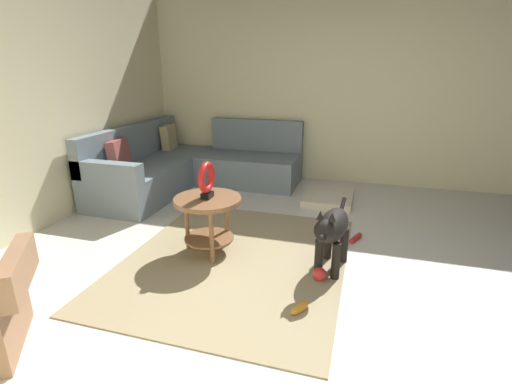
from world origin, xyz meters
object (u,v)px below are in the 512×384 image
torus_sculpture (207,179)px  dog_toy_bone (300,308)px  sectional_couch (190,167)px  dog_toy_rope (356,238)px  dog (332,230)px  dog_bed_mat (329,197)px  side_table (208,211)px  dog_toy_ball (319,274)px

torus_sculpture → dog_toy_bone: torus_sculpture is taller
sectional_couch → dog_toy_rope: sectional_couch is taller
torus_sculpture → dog: torus_sculpture is taller
dog_bed_mat → dog: 1.83m
dog_bed_mat → sectional_couch: bearing=89.8°
sectional_couch → dog_bed_mat: bearing=-90.2°
dog_bed_mat → dog: size_ratio=0.94×
side_table → dog_toy_bone: (-0.64, -0.96, -0.39)m
dog → dog_toy_rope: dog is taller
torus_sculpture → dog_toy_rope: 1.60m
dog_toy_ball → dog_toy_bone: 0.46m
dog_bed_mat → dog_toy_rope: (-1.12, -0.39, -0.02)m
side_table → dog_toy_rope: side_table is taller
side_table → dog_bed_mat: side_table is taller
dog_toy_ball → dog_toy_rope: (0.84, -0.25, -0.03)m
side_table → sectional_couch: bearing=30.4°
side_table → dog: 1.10m
torus_sculpture → dog: bearing=-90.5°
dog_bed_mat → dog: bearing=-173.4°
torus_sculpture → dog_toy_rope: (0.65, -1.28, -0.69)m
torus_sculpture → dog_bed_mat: 2.10m
side_table → torus_sculpture: size_ratio=1.84×
sectional_couch → side_table: 2.07m
dog_toy_ball → side_table: bearing=80.0°
sectional_couch → torus_sculpture: size_ratio=6.90×
side_table → dog: size_ratio=0.71×
dog_bed_mat → dog_toy_rope: bearing=-160.9°
dog_toy_ball → dog_toy_bone: dog_toy_ball is taller
dog → dog_toy_ball: 0.37m
side_table → dog_toy_rope: bearing=-63.1°
side_table → dog: dog is taller
dog_toy_ball → sectional_couch: bearing=46.7°
sectional_couch → dog_toy_bone: size_ratio=12.50×
dog → dog_toy_ball: dog is taller
dog_toy_rope → dog_toy_bone: bearing=166.0°
sectional_couch → dog: sectional_couch is taller
side_table → dog: bearing=-90.5°
side_table → dog_toy_bone: 1.22m
dog_bed_mat → dog_toy_rope: size_ratio=4.07×
sectional_couch → dog_toy_ball: bearing=-133.3°
sectional_couch → dog_bed_mat: size_ratio=2.81×
sectional_couch → side_table: size_ratio=3.75×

